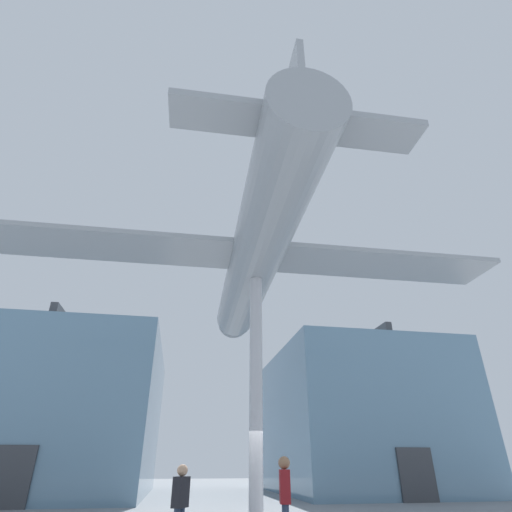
{
  "coord_description": "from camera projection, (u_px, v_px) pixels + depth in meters",
  "views": [
    {
      "loc": [
        -2.35,
        -13.11,
        1.64
      ],
      "look_at": [
        0.0,
        0.0,
        8.55
      ],
      "focal_mm": 28.0,
      "sensor_mm": 36.0,
      "label": 1
    }
  ],
  "objects": [
    {
      "name": "visitor_person",
      "position": [
        180.0,
        500.0,
        8.7
      ],
      "size": [
        0.4,
        0.46,
        1.61
      ],
      "rotation": [
        0.0,
        0.0,
        1.02
      ],
      "color": "#2D3D56",
      "rests_on": "ground_plane"
    },
    {
      "name": "suspended_airplane",
      "position": [
        255.0,
        258.0,
        15.14
      ],
      "size": [
        18.7,
        16.2,
        3.43
      ],
      "rotation": [
        0.0,
        0.0,
        -0.02
      ],
      "color": "#93999E",
      "rests_on": "support_pylon_central"
    },
    {
      "name": "glass_pavilion_right",
      "position": [
        353.0,
        421.0,
        26.35
      ],
      "size": [
        10.28,
        14.04,
        8.78
      ],
      "color": "#60849E",
      "rests_on": "ground_plane"
    },
    {
      "name": "glass_pavilion_left",
      "position": [
        66.0,
        416.0,
        23.55
      ],
      "size": [
        10.28,
        14.04,
        8.78
      ],
      "color": "#60849E",
      "rests_on": "ground_plane"
    },
    {
      "name": "support_pylon_central",
      "position": [
        256.0,
        387.0,
        12.81
      ],
      "size": [
        0.42,
        0.42,
        7.59
      ],
      "color": "#B7B7BC",
      "rests_on": "ground_plane"
    },
    {
      "name": "visitor_second",
      "position": [
        285.0,
        494.0,
        8.7
      ],
      "size": [
        0.28,
        0.43,
        1.77
      ],
      "rotation": [
        0.0,
        0.0,
        4.55
      ],
      "color": "#2D3D56",
      "rests_on": "ground_plane"
    }
  ]
}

